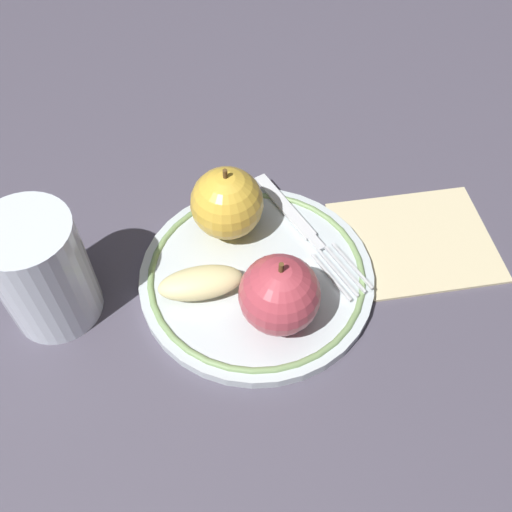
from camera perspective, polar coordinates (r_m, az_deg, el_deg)
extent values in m
plane|color=#4B4656|center=(0.53, -1.20, -2.62)|extent=(2.00, 2.00, 0.00)
cylinder|color=silver|center=(0.53, 0.00, -1.84)|extent=(0.22, 0.22, 0.01)
torus|color=#7B9C60|center=(0.52, 0.00, -1.50)|extent=(0.20, 0.20, 0.01)
sphere|color=gold|center=(0.53, -2.93, 5.29)|extent=(0.07, 0.07, 0.07)
cylinder|color=brown|center=(0.50, -3.10, 8.16)|extent=(0.00, 0.00, 0.01)
sphere|color=#B8414D|center=(0.47, 2.37, -3.89)|extent=(0.07, 0.07, 0.07)
cylinder|color=brown|center=(0.44, 2.53, -1.22)|extent=(0.00, 0.00, 0.01)
ellipsoid|color=beige|center=(0.50, -5.56, -2.69)|extent=(0.08, 0.04, 0.02)
cube|color=silver|center=(0.57, 2.85, 5.07)|extent=(0.05, 0.09, 0.00)
cube|color=silver|center=(0.54, 6.10, 1.32)|extent=(0.01, 0.02, 0.00)
cube|color=silver|center=(0.52, 7.48, -2.07)|extent=(0.03, 0.06, 0.00)
cube|color=silver|center=(0.52, 8.18, -1.69)|extent=(0.03, 0.06, 0.00)
cube|color=silver|center=(0.53, 8.88, -1.31)|extent=(0.03, 0.06, 0.00)
cube|color=silver|center=(0.53, 9.56, -0.94)|extent=(0.03, 0.06, 0.00)
cylinder|color=silver|center=(0.50, -20.59, -1.10)|extent=(0.08, 0.08, 0.11)
cube|color=beige|center=(0.58, 15.57, 1.50)|extent=(0.15, 0.12, 0.01)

